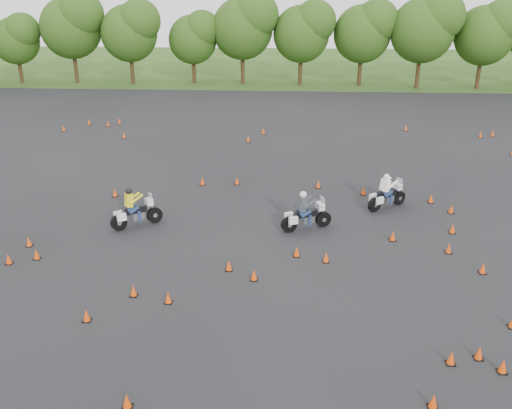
# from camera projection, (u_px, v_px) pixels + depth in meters

# --- Properties ---
(ground) EXTENTS (140.00, 140.00, 0.00)m
(ground) POSITION_uv_depth(u_px,v_px,m) (251.00, 267.00, 24.26)
(ground) COLOR #2D5119
(ground) RESTS_ON ground
(asphalt_pad) EXTENTS (62.00, 62.00, 0.00)m
(asphalt_pad) POSITION_uv_depth(u_px,v_px,m) (258.00, 211.00, 29.78)
(asphalt_pad) COLOR black
(asphalt_pad) RESTS_ON ground
(treeline) EXTENTS (86.84, 32.25, 10.15)m
(treeline) POSITION_uv_depth(u_px,v_px,m) (299.00, 47.00, 54.96)
(treeline) COLOR #294814
(treeline) RESTS_ON ground
(traffic_cones) EXTENTS (36.26, 33.39, 0.45)m
(traffic_cones) POSITION_uv_depth(u_px,v_px,m) (270.00, 213.00, 28.94)
(traffic_cones) COLOR #DC4209
(traffic_cones) RESTS_ON asphalt_pad
(rider_grey) EXTENTS (2.70, 1.78, 2.01)m
(rider_grey) POSITION_uv_depth(u_px,v_px,m) (307.00, 210.00, 27.34)
(rider_grey) COLOR #363A3D
(rider_grey) RESTS_ON ground
(rider_yellow) EXTENTS (2.61, 2.10, 2.00)m
(rider_yellow) POSITION_uv_depth(u_px,v_px,m) (136.00, 208.00, 27.60)
(rider_yellow) COLOR yellow
(rider_yellow) RESTS_ON ground
(rider_white) EXTENTS (2.49, 2.10, 1.94)m
(rider_white) POSITION_uv_depth(u_px,v_px,m) (388.00, 191.00, 29.79)
(rider_white) COLOR white
(rider_white) RESTS_ON ground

